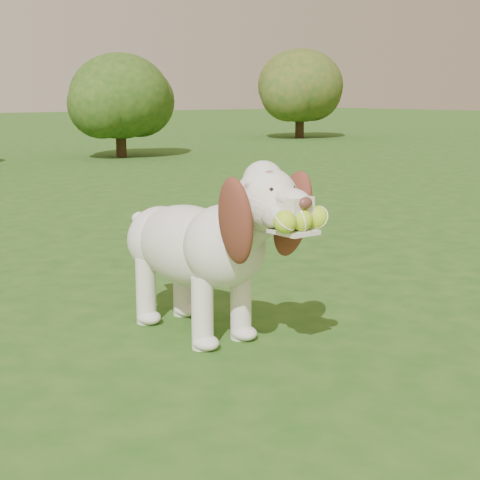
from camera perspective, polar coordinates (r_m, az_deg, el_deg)
ground at (r=3.80m, az=-4.96°, el=-5.49°), size 80.00×80.00×0.00m
dog at (r=3.29m, az=-2.79°, el=-0.10°), size 0.45×1.28×0.83m
shrub_d at (r=13.03m, az=-9.32°, el=10.95°), size 1.72×1.72×1.79m
shrub_h at (r=18.65m, az=4.69°, el=11.84°), size 2.12×2.12×2.19m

